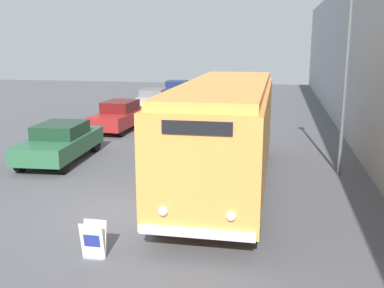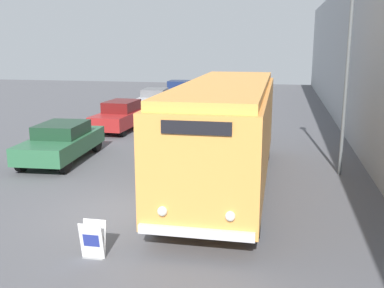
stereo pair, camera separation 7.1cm
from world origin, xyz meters
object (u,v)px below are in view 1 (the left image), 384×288
(parked_car_mid, at_px, (120,116))
(parked_car_far, at_px, (153,99))
(vintage_bus, at_px, (225,129))
(streetlamp, at_px, (348,52))
(sign_board, at_px, (93,241))
(parked_car_distant, at_px, (177,89))
(parked_car_near, at_px, (61,142))

(parked_car_mid, xyz_separation_m, parked_car_far, (-0.15, 7.07, -0.00))
(vintage_bus, height_order, streetlamp, streetlamp)
(sign_board, relative_size, parked_car_far, 0.18)
(parked_car_mid, height_order, parked_car_far, parked_car_mid)
(parked_car_mid, relative_size, parked_car_distant, 1.14)
(parked_car_mid, bearing_deg, parked_car_far, 93.90)
(parked_car_far, distance_m, parked_car_distant, 7.03)
(sign_board, height_order, parked_car_near, parked_car_near)
(parked_car_mid, relative_size, parked_car_far, 1.00)
(streetlamp, distance_m, parked_car_near, 11.20)
(streetlamp, xyz_separation_m, parked_car_distant, (-10.57, 20.51, -3.55))
(vintage_bus, xyz_separation_m, parked_car_distant, (-6.71, 22.62, -1.18))
(vintage_bus, bearing_deg, parked_car_far, 113.61)
(streetlamp, relative_size, parked_car_distant, 1.62)
(parked_car_near, relative_size, parked_car_mid, 1.03)
(vintage_bus, relative_size, sign_board, 12.41)
(vintage_bus, bearing_deg, streetlamp, 28.62)
(parked_car_far, bearing_deg, streetlamp, -55.06)
(sign_board, bearing_deg, parked_car_distant, 99.06)
(parked_car_distant, bearing_deg, sign_board, -82.39)
(sign_board, xyz_separation_m, parked_car_mid, (-4.45, 14.10, 0.37))
(parked_car_mid, bearing_deg, sign_board, -69.82)
(vintage_bus, distance_m, streetlamp, 5.00)
(parked_car_distant, bearing_deg, parked_car_far, -92.27)
(parked_car_mid, bearing_deg, streetlamp, -28.66)
(sign_board, bearing_deg, streetlamp, 51.70)
(sign_board, xyz_separation_m, parked_car_distant, (-4.50, 28.20, 0.33))
(sign_board, distance_m, parked_car_near, 8.83)
(vintage_bus, distance_m, parked_car_near, 7.14)
(sign_board, height_order, parked_car_mid, parked_car_mid)
(parked_car_mid, distance_m, parked_car_far, 7.07)
(parked_car_mid, bearing_deg, parked_car_near, -88.32)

